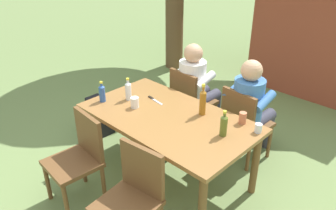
# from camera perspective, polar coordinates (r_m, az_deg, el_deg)

# --- Properties ---
(ground_plane) EXTENTS (24.00, 24.00, 0.00)m
(ground_plane) POSITION_cam_1_polar(r_m,az_deg,el_deg) (3.67, 0.00, -11.79)
(ground_plane) COLOR #6B844C
(dining_table) EXTENTS (1.70, 0.97, 0.73)m
(dining_table) POSITION_cam_1_polar(r_m,az_deg,el_deg) (3.30, 0.00, -3.11)
(dining_table) COLOR olive
(dining_table) RESTS_ON ground_plane
(chair_far_right) EXTENTS (0.48, 0.48, 0.87)m
(chair_far_right) POSITION_cam_1_polar(r_m,az_deg,el_deg) (3.73, 12.59, -2.71)
(chair_far_right) COLOR brown
(chair_far_right) RESTS_ON ground_plane
(chair_far_left) EXTENTS (0.47, 0.47, 0.87)m
(chair_far_left) POSITION_cam_1_polar(r_m,az_deg,el_deg) (4.11, 3.67, 0.96)
(chair_far_left) COLOR brown
(chair_far_left) RESTS_ON ground_plane
(chair_near_left) EXTENTS (0.47, 0.47, 0.87)m
(chair_near_left) POSITION_cam_1_polar(r_m,az_deg,el_deg) (3.24, -14.70, -8.14)
(chair_near_left) COLOR brown
(chair_near_left) RESTS_ON ground_plane
(chair_near_right) EXTENTS (0.49, 0.49, 0.87)m
(chair_near_right) POSITION_cam_1_polar(r_m,az_deg,el_deg) (2.74, -5.93, -14.77)
(chair_near_right) COLOR brown
(chair_near_right) RESTS_ON ground_plane
(person_in_white_shirt) EXTENTS (0.47, 0.62, 1.18)m
(person_in_white_shirt) POSITION_cam_1_polar(r_m,az_deg,el_deg) (3.73, 13.85, 0.09)
(person_in_white_shirt) COLOR #3D70B2
(person_in_white_shirt) RESTS_ON ground_plane
(person_in_plaid_shirt) EXTENTS (0.47, 0.62, 1.18)m
(person_in_plaid_shirt) POSITION_cam_1_polar(r_m,az_deg,el_deg) (4.11, 4.79, 3.51)
(person_in_plaid_shirt) COLOR white
(person_in_plaid_shirt) RESTS_ON ground_plane
(bottle_blue) EXTENTS (0.06, 0.06, 0.22)m
(bottle_blue) POSITION_cam_1_polar(r_m,az_deg,el_deg) (3.56, -11.06, 2.02)
(bottle_blue) COLOR #2D56A3
(bottle_blue) RESTS_ON dining_table
(bottle_olive) EXTENTS (0.06, 0.06, 0.24)m
(bottle_olive) POSITION_cam_1_polar(r_m,az_deg,el_deg) (2.95, 9.38, -3.33)
(bottle_olive) COLOR #566623
(bottle_olive) RESTS_ON dining_table
(bottle_clear) EXTENTS (0.06, 0.06, 0.24)m
(bottle_clear) POSITION_cam_1_polar(r_m,az_deg,el_deg) (3.55, -6.72, 2.46)
(bottle_clear) COLOR white
(bottle_clear) RESTS_ON dining_table
(bottle_amber) EXTENTS (0.06, 0.06, 0.32)m
(bottle_amber) POSITION_cam_1_polar(r_m,az_deg,el_deg) (3.24, 5.88, 0.59)
(bottle_amber) COLOR #996019
(bottle_amber) RESTS_ON dining_table
(cup_terracotta) EXTENTS (0.07, 0.07, 0.11)m
(cup_terracotta) POSITION_cam_1_polar(r_m,az_deg,el_deg) (3.19, 12.47, -2.14)
(cup_terracotta) COLOR #BC6B47
(cup_terracotta) RESTS_ON dining_table
(cup_glass) EXTENTS (0.06, 0.06, 0.08)m
(cup_glass) POSITION_cam_1_polar(r_m,az_deg,el_deg) (3.09, 14.99, -3.79)
(cup_glass) COLOR silver
(cup_glass) RESTS_ON dining_table
(cup_white) EXTENTS (0.08, 0.08, 0.11)m
(cup_white) POSITION_cam_1_polar(r_m,az_deg,el_deg) (3.40, -5.63, 0.42)
(cup_white) COLOR white
(cup_white) RESTS_ON dining_table
(table_knife) EXTENTS (0.24, 0.06, 0.01)m
(table_knife) POSITION_cam_1_polar(r_m,az_deg,el_deg) (3.56, -2.33, 0.89)
(table_knife) COLOR silver
(table_knife) RESTS_ON dining_table
(backpack_by_near_side) EXTENTS (0.31, 0.26, 0.46)m
(backpack_by_near_side) POSITION_cam_1_polar(r_m,az_deg,el_deg) (4.37, -11.48, -1.86)
(backpack_by_near_side) COLOR black
(backpack_by_near_side) RESTS_ON ground_plane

